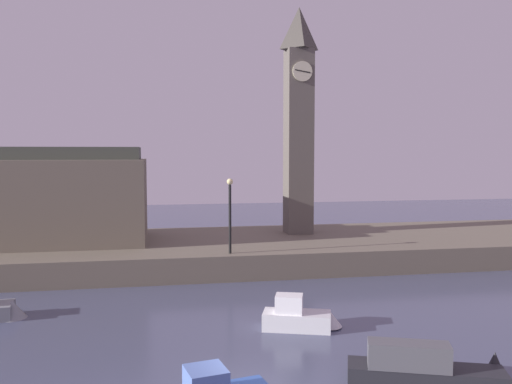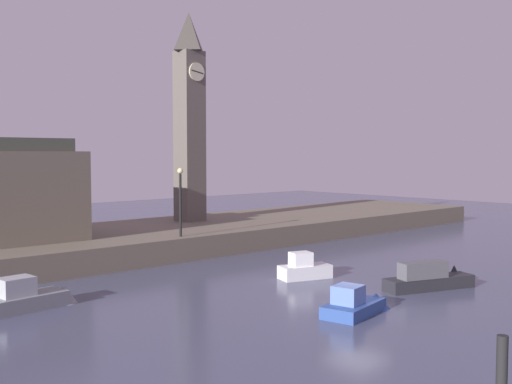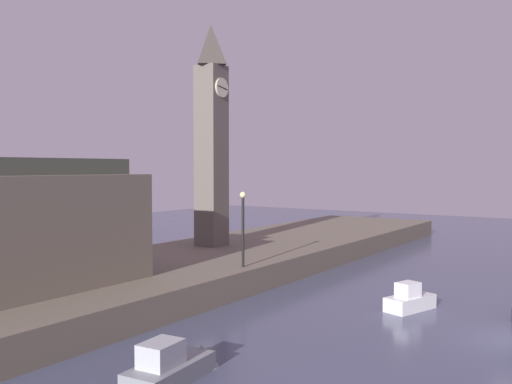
{
  "view_description": "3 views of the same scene",
  "coord_description": "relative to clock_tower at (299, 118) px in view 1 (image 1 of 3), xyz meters",
  "views": [
    {
      "loc": [
        -2.89,
        -15.49,
        7.39
      ],
      "look_at": [
        2.68,
        15.16,
        5.04
      ],
      "focal_mm": 37.49,
      "sensor_mm": 36.0,
      "label": 1
    },
    {
      "loc": [
        -21.48,
        -16.74,
        6.77
      ],
      "look_at": [
        7.28,
        14.57,
        4.09
      ],
      "focal_mm": 42.95,
      "sensor_mm": 36.0,
      "label": 2
    },
    {
      "loc": [
        -24.8,
        -3.4,
        7.26
      ],
      "look_at": [
        5.1,
        16.7,
        5.64
      ],
      "focal_mm": 38.83,
      "sensor_mm": 36.0,
      "label": 3
    }
  ],
  "objects": [
    {
      "name": "far_embankment",
      "position": [
        -7.01,
        -1.92,
        -9.06
      ],
      "size": [
        70.0,
        12.0,
        1.5
      ],
      "primitive_type": "cube",
      "color": "#6B6051",
      "rests_on": "ground"
    },
    {
      "name": "clock_tower",
      "position": [
        0.0,
        0.0,
        0.0
      ],
      "size": [
        2.02,
        2.08,
        16.11
      ],
      "color": "#5B544C",
      "rests_on": "far_embankment"
    },
    {
      "name": "boat_barge_dark",
      "position": [
        -1.39,
        -22.3,
        -9.3
      ],
      "size": [
        5.54,
        2.72,
        1.7
      ],
      "color": "#232328",
      "rests_on": "ground"
    },
    {
      "name": "streetlamp",
      "position": [
        -5.91,
        -7.0,
        -5.63
      ],
      "size": [
        0.36,
        0.36,
        4.35
      ],
      "color": "black",
      "rests_on": "far_embankment"
    },
    {
      "name": "parliament_hall",
      "position": [
        -17.83,
        -1.3,
        -5.2
      ],
      "size": [
        13.27,
        6.62,
        9.92
      ],
      "color": "#6B6051",
      "rests_on": "far_embankment"
    },
    {
      "name": "boat_ferry_white",
      "position": [
        -4.1,
        -16.3,
        -9.31
      ],
      "size": [
        3.61,
        2.02,
        1.47
      ],
      "color": "silver",
      "rests_on": "ground"
    }
  ]
}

